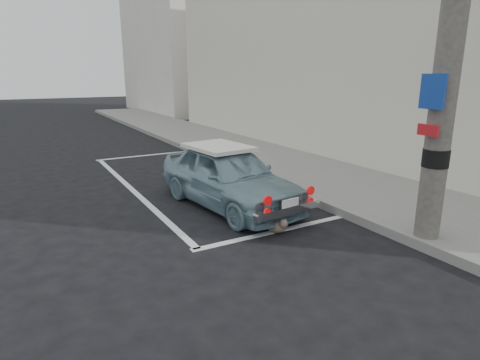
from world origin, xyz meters
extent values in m
plane|color=black|center=(0.00, 0.00, 0.00)|extent=(80.00, 80.00, 0.00)
cube|color=slate|center=(3.20, 2.00, 0.07)|extent=(2.80, 40.00, 0.15)
cube|color=beige|center=(6.35, 4.00, 3.50)|extent=(3.50, 18.00, 7.00)
cube|color=black|center=(4.66, 4.00, 1.40)|extent=(0.10, 16.00, 2.40)
cube|color=red|center=(4.66, 7.60, 4.60)|extent=(0.10, 2.00, 1.60)
cube|color=white|center=(4.66, 10.00, 4.60)|extent=(0.10, 2.00, 1.60)
cube|color=beige|center=(6.35, 20.00, 4.00)|extent=(3.50, 10.00, 8.00)
cube|color=silver|center=(0.50, -0.50, 0.00)|extent=(3.00, 0.12, 0.01)
cube|color=silver|center=(0.50, 6.50, 0.00)|extent=(3.00, 0.12, 0.01)
cube|color=silver|center=(-0.90, 3.00, 0.00)|extent=(0.12, 7.00, 0.01)
cylinder|color=black|center=(2.05, -2.00, 1.30)|extent=(0.36, 0.36, 0.25)
cube|color=#13399A|center=(1.81, -2.00, 2.20)|extent=(0.04, 0.35, 0.45)
cube|color=red|center=(1.81, -2.00, 1.70)|extent=(0.04, 0.30, 0.15)
cube|color=white|center=(1.80, -2.00, 1.70)|extent=(0.02, 0.16, 0.08)
imported|color=#779BA8|center=(0.41, 1.00, 0.57)|extent=(1.72, 3.49, 1.14)
cube|color=silver|center=(0.37, 1.33, 1.07)|extent=(1.08, 1.37, 0.07)
cube|color=silver|center=(0.59, -0.62, 0.38)|extent=(1.29, 0.26, 0.12)
cube|color=white|center=(0.59, -0.66, 0.48)|extent=(0.33, 0.06, 0.17)
cylinder|color=red|center=(0.15, -0.70, 0.62)|extent=(0.15, 0.06, 0.15)
cylinder|color=red|center=(1.03, -0.60, 0.62)|extent=(0.15, 0.06, 0.15)
cylinder|color=red|center=(0.15, -0.70, 0.44)|extent=(0.12, 0.05, 0.12)
cylinder|color=red|center=(1.03, -0.60, 0.44)|extent=(0.12, 0.05, 0.12)
ellipsoid|color=#63574B|center=(0.43, -0.52, 0.12)|extent=(0.32, 0.41, 0.22)
sphere|color=#63574B|center=(0.47, -0.67, 0.19)|extent=(0.14, 0.14, 0.14)
cone|color=#63574B|center=(0.43, -0.68, 0.26)|extent=(0.05, 0.05, 0.05)
cone|color=#63574B|center=(0.50, -0.67, 0.26)|extent=(0.05, 0.05, 0.05)
cylinder|color=#63574B|center=(0.43, -0.33, 0.04)|extent=(0.17, 0.21, 0.03)
camera|label=1|loc=(-2.97, -5.37, 2.43)|focal=30.00mm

